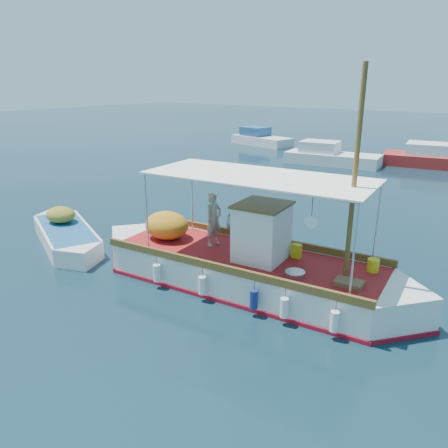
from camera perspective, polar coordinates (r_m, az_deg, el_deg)
The scene contains 5 objects.
ground at distance 13.53m, azimuth 5.08°, elevation -7.10°, with size 160.00×160.00×0.00m, color black.
fishing_caique at distance 12.90m, azimuth 2.46°, elevation -5.64°, with size 10.43×3.52×6.39m.
dinghy at distance 17.19m, azimuth -19.92°, elevation -1.46°, with size 5.33×3.21×1.42m.
bg_boat_nw at distance 32.65m, azimuth 13.63°, elevation 8.46°, with size 6.82×3.21×1.80m.
bg_boat_far_w at distance 41.63m, azimuth 4.77°, elevation 10.94°, with size 6.21×3.49×1.80m.
Camera 1 is at (6.21, -10.54, 5.79)m, focal length 35.00 mm.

